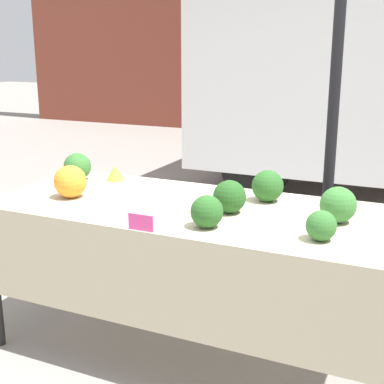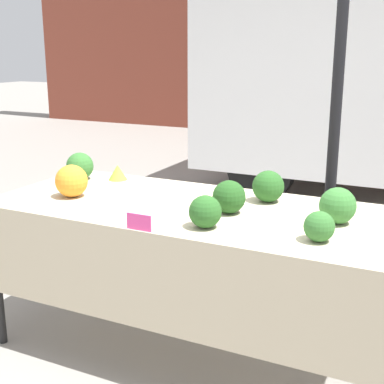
% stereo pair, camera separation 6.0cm
% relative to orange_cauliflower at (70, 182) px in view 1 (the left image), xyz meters
% --- Properties ---
extents(ground_plane, '(40.00, 40.00, 0.00)m').
position_rel_orange_cauliflower_xyz_m(ground_plane, '(0.71, 0.13, -0.98)').
color(ground_plane, gray).
extents(tent_pole, '(0.07, 0.07, 2.23)m').
position_rel_orange_cauliflower_xyz_m(tent_pole, '(1.30, 0.96, 0.14)').
color(tent_pole, black).
rests_on(tent_pole, ground_plane).
extents(market_table, '(2.25, 0.97, 0.88)m').
position_rel_orange_cauliflower_xyz_m(market_table, '(0.71, 0.06, -0.19)').
color(market_table, beige).
rests_on(market_table, ground_plane).
extents(orange_cauliflower, '(0.19, 0.19, 0.19)m').
position_rel_orange_cauliflower_xyz_m(orange_cauliflower, '(0.00, 0.00, 0.00)').
color(orange_cauliflower, orange).
rests_on(orange_cauliflower, market_table).
extents(romanesco_head, '(0.12, 0.12, 0.10)m').
position_rel_orange_cauliflower_xyz_m(romanesco_head, '(0.01, 0.47, -0.05)').
color(romanesco_head, '#93B238').
rests_on(romanesco_head, market_table).
extents(broccoli_head_0, '(0.18, 0.18, 0.18)m').
position_rel_orange_cauliflower_xyz_m(broccoli_head_0, '(1.06, 0.40, -0.01)').
color(broccoli_head_0, '#285B23').
rests_on(broccoli_head_0, market_table).
extents(broccoli_head_1, '(0.14, 0.14, 0.14)m').
position_rel_orange_cauliflower_xyz_m(broccoli_head_1, '(1.47, -0.12, -0.02)').
color(broccoli_head_1, '#336B2D').
rests_on(broccoli_head_1, market_table).
extents(broccoli_head_2, '(0.18, 0.18, 0.18)m').
position_rel_orange_cauliflower_xyz_m(broccoli_head_2, '(0.94, 0.10, -0.01)').
color(broccoli_head_2, '#23511E').
rests_on(broccoli_head_2, market_table).
extents(broccoli_head_3, '(0.18, 0.18, 0.18)m').
position_rel_orange_cauliflower_xyz_m(broccoli_head_3, '(1.49, 0.18, -0.00)').
color(broccoli_head_3, '#387533').
rests_on(broccoli_head_3, market_table).
extents(broccoli_head_4, '(0.18, 0.18, 0.18)m').
position_rel_orange_cauliflower_xyz_m(broccoli_head_4, '(-0.22, 0.37, -0.01)').
color(broccoli_head_4, '#336B2D').
rests_on(broccoli_head_4, market_table).
extents(broccoli_head_5, '(0.16, 0.16, 0.16)m').
position_rel_orange_cauliflower_xyz_m(broccoli_head_5, '(0.93, -0.17, -0.01)').
color(broccoli_head_5, '#285B23').
rests_on(broccoli_head_5, market_table).
extents(price_sign, '(0.13, 0.01, 0.08)m').
position_rel_orange_cauliflower_xyz_m(price_sign, '(0.66, -0.34, -0.05)').
color(price_sign, '#EF4793').
rests_on(price_sign, market_table).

